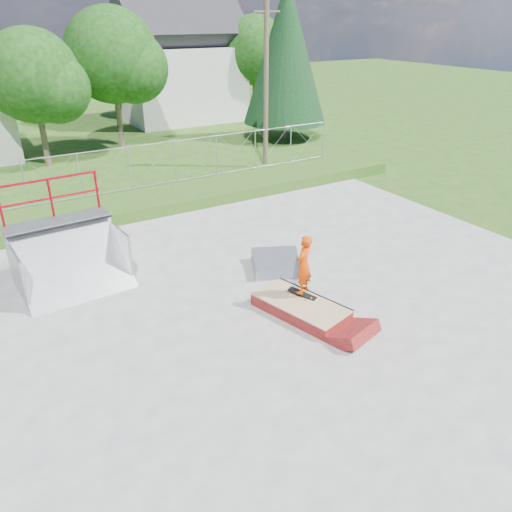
{
  "coord_description": "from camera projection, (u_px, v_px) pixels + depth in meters",
  "views": [
    {
      "loc": [
        -5.79,
        -9.25,
        7.13
      ],
      "look_at": [
        0.56,
        1.34,
        1.1
      ],
      "focal_mm": 35.0,
      "sensor_mm": 36.0,
      "label": 1
    }
  ],
  "objects": [
    {
      "name": "ground",
      "position": [
        264.0,
        318.0,
        12.94
      ],
      "size": [
        120.0,
        120.0,
        0.0
      ],
      "primitive_type": "plane",
      "color": "#255217",
      "rests_on": "ground"
    },
    {
      "name": "concrete_pad",
      "position": [
        264.0,
        318.0,
        12.93
      ],
      "size": [
        20.0,
        16.0,
        0.04
      ],
      "primitive_type": "cube",
      "color": "gray",
      "rests_on": "ground"
    },
    {
      "name": "grass_berm",
      "position": [
        141.0,
        202.0,
        20.15
      ],
      "size": [
        24.0,
        3.0,
        0.5
      ],
      "primitive_type": "cube",
      "color": "#255217",
      "rests_on": "ground"
    },
    {
      "name": "grind_box",
      "position": [
        301.0,
        308.0,
        13.03
      ],
      "size": [
        1.83,
        2.73,
        0.37
      ],
      "rotation": [
        0.0,
        0.0,
        0.27
      ],
      "color": "maroon",
      "rests_on": "concrete_pad"
    },
    {
      "name": "quarter_pipe",
      "position": [
        68.0,
        240.0,
        13.86
      ],
      "size": [
        3.07,
        2.65,
        2.92
      ],
      "primitive_type": null,
      "rotation": [
        0.0,
        0.0,
        0.06
      ],
      "color": "gray",
      "rests_on": "concrete_pad"
    },
    {
      "name": "flat_bank_ramp",
      "position": [
        277.0,
        264.0,
        15.25
      ],
      "size": [
        1.94,
        1.99,
        0.44
      ],
      "primitive_type": null,
      "rotation": [
        0.0,
        0.0,
        -0.43
      ],
      "color": "gray",
      "rests_on": "concrete_pad"
    },
    {
      "name": "skateboard",
      "position": [
        302.0,
        294.0,
        13.24
      ],
      "size": [
        0.56,
        0.81,
        0.13
      ],
      "primitive_type": "cube",
      "rotation": [
        0.14,
        0.0,
        0.47
      ],
      "color": "black",
      "rests_on": "grind_box"
    },
    {
      "name": "skater",
      "position": [
        304.0,
        267.0,
        12.89
      ],
      "size": [
        0.7,
        0.62,
        1.6
      ],
      "primitive_type": "imported",
      "rotation": [
        0.0,
        0.0,
        3.66
      ],
      "color": "#E84308",
      "rests_on": "grind_box"
    },
    {
      "name": "chain_link_fence",
      "position": [
        130.0,
        168.0,
        20.41
      ],
      "size": [
        20.0,
        0.06,
        1.8
      ],
      "primitive_type": null,
      "color": "#989AA1",
      "rests_on": "grass_berm"
    },
    {
      "name": "gable_house",
      "position": [
        180.0,
        64.0,
        35.45
      ],
      "size": [
        8.4,
        6.08,
        8.94
      ],
      "color": "silver",
      "rests_on": "ground"
    },
    {
      "name": "utility_pole",
      "position": [
        266.0,
        86.0,
        23.89
      ],
      "size": [
        0.24,
        0.24,
        8.0
      ],
      "primitive_type": "cylinder",
      "color": "brown",
      "rests_on": "ground"
    },
    {
      "name": "tree_left_near",
      "position": [
        39.0,
        80.0,
        24.01
      ],
      "size": [
        4.76,
        4.48,
        6.65
      ],
      "color": "brown",
      "rests_on": "ground"
    },
    {
      "name": "tree_center",
      "position": [
        118.0,
        59.0,
        27.36
      ],
      "size": [
        5.44,
        5.12,
        7.6
      ],
      "color": "brown",
      "rests_on": "ground"
    },
    {
      "name": "tree_right_far",
      "position": [
        259.0,
        53.0,
        35.89
      ],
      "size": [
        5.1,
        4.8,
        7.12
      ],
      "color": "brown",
      "rests_on": "ground"
    },
    {
      "name": "tree_back_mid",
      "position": [
        120.0,
        68.0,
        35.22
      ],
      "size": [
        4.08,
        3.84,
        5.7
      ],
      "color": "brown",
      "rests_on": "ground"
    },
    {
      "name": "conifer_tree",
      "position": [
        286.0,
        52.0,
        29.37
      ],
      "size": [
        5.04,
        5.04,
        9.1
      ],
      "color": "brown",
      "rests_on": "ground"
    }
  ]
}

